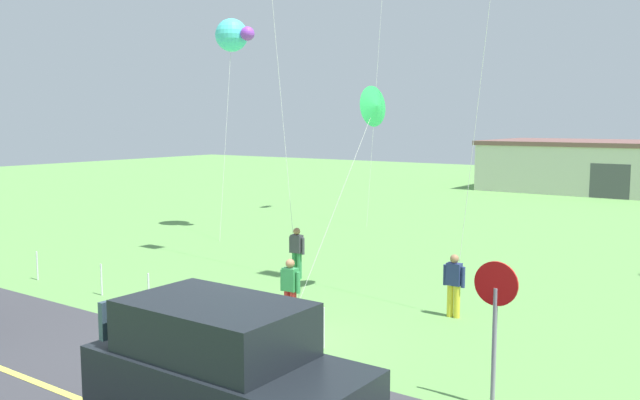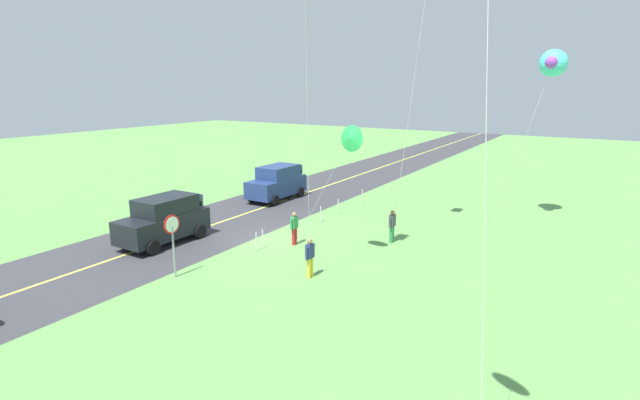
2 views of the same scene
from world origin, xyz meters
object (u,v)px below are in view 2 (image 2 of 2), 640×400
Objects in this scene: stop_sign at (172,234)px; car_suv_foreground at (164,220)px; person_adult_near at (294,227)px; person_adult_companion at (392,225)px; kite_red_low at (351,139)px; car_parked_west_near at (277,182)px; person_child_watcher at (310,257)px; kite_green_far at (553,63)px.

car_suv_foreground is at bearing -126.28° from stop_sign.
stop_sign is 1.60× the size of person_adult_near.
kite_red_low is at bearing 50.19° from person_adult_companion.
car_suv_foreground reaches higher than person_adult_near.
stop_sign is 1.60× the size of person_adult_companion.
car_suv_foreground reaches higher than person_adult_companion.
car_parked_west_near is at bearing -51.42° from person_adult_companion.
person_child_watcher is at bearing 90.33° from car_suv_foreground.
car_suv_foreground is 0.48× the size of kite_green_far.
stop_sign is 6.11m from person_adult_near.
kite_green_far reaches higher than person_adult_near.
person_adult_companion is (-8.49, 5.61, -0.94)m from stop_sign.
car_parked_west_near is at bearing -25.88° from person_child_watcher.
stop_sign is (12.86, 4.50, 0.65)m from car_parked_west_near.
kite_green_far is (-13.27, 6.47, 7.67)m from person_child_watcher.
person_child_watcher is at bearing -25.98° from kite_green_far.
kite_red_low is 0.63× the size of kite_green_far.
kite_red_low is (-2.61, 8.67, 4.12)m from car_suv_foreground.
person_adult_near and person_adult_companion have the same top height.
kite_red_low reaches higher than person_adult_near.
person_child_watcher is (-2.78, 4.57, -0.94)m from stop_sign.
person_child_watcher is at bearing 121.29° from stop_sign.
kite_red_low is at bearing 53.51° from person_adult_near.
person_adult_near is at bearing -42.03° from kite_green_far.
kite_green_far reaches higher than person_adult_companion.
stop_sign is 0.28× the size of kite_green_far.
car_parked_west_near is 2.75× the size of person_adult_companion.
car_parked_west_near is (-10.13, -0.78, 0.00)m from car_suv_foreground.
kite_red_low is at bearing -29.62° from kite_green_far.
car_suv_foreground is 0.75× the size of kite_red_low.
car_parked_west_near reaches higher than person_adult_companion.
kite_red_low is (0.43, 3.18, 4.41)m from person_adult_near.
kite_green_far is (-16.05, 11.04, 6.74)m from stop_sign.
car_parked_west_near is 13.64m from stop_sign.
car_suv_foreground is 6.29m from person_adult_near.
person_child_watcher is (-0.05, 8.30, -0.29)m from car_suv_foreground.
car_suv_foreground is 1.00× the size of car_parked_west_near.
kite_green_far reaches higher than stop_sign.
kite_red_low reaches higher than car_parked_west_near.
kite_green_far reaches higher than person_child_watcher.
person_adult_near is at bearing 118.92° from car_suv_foreground.
person_adult_near is at bearing 41.50° from car_parked_west_near.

